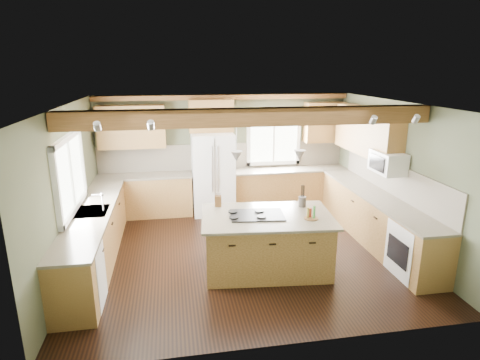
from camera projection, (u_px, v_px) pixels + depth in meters
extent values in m
plane|color=black|center=(244.00, 252.00, 7.12)|extent=(5.60, 5.60, 0.00)
plane|color=silver|center=(244.00, 104.00, 6.41)|extent=(5.60, 5.60, 0.00)
plane|color=#484D36|center=(224.00, 152.00, 9.13)|extent=(5.60, 0.00, 5.60)
plane|color=#484D36|center=(69.00, 191.00, 6.30)|extent=(0.00, 5.00, 5.00)
plane|color=#484D36|center=(396.00, 175.00, 7.22)|extent=(0.00, 5.00, 5.00)
cube|color=#4D3116|center=(252.00, 117.00, 5.85)|extent=(5.55, 0.26, 0.26)
cube|color=#4D3116|center=(224.00, 97.00, 8.70)|extent=(5.55, 0.20, 0.10)
cube|color=brown|center=(224.00, 156.00, 9.14)|extent=(5.58, 0.03, 0.58)
cube|color=brown|center=(393.00, 179.00, 7.29)|extent=(0.03, 3.70, 0.58)
cube|color=brown|center=(145.00, 196.00, 8.79)|extent=(2.02, 0.60, 0.88)
cube|color=brown|center=(144.00, 176.00, 8.66)|extent=(2.06, 0.64, 0.04)
cube|color=brown|center=(290.00, 189.00, 9.33)|extent=(2.62, 0.60, 0.88)
cube|color=brown|center=(290.00, 169.00, 9.20)|extent=(2.66, 0.64, 0.04)
cube|color=brown|center=(95.00, 238.00, 6.64)|extent=(0.60, 3.70, 0.88)
cube|color=brown|center=(92.00, 212.00, 6.51)|extent=(0.64, 3.74, 0.04)
cube|color=brown|center=(375.00, 219.00, 7.46)|extent=(0.60, 3.70, 0.88)
cube|color=brown|center=(377.00, 196.00, 7.33)|extent=(0.64, 3.74, 0.04)
cube|color=brown|center=(131.00, 127.00, 8.46)|extent=(1.40, 0.35, 0.90)
cube|color=brown|center=(211.00, 116.00, 8.69)|extent=(0.96, 0.35, 0.70)
cube|color=brown|center=(367.00, 131.00, 7.87)|extent=(0.35, 2.20, 0.90)
cube|color=brown|center=(324.00, 122.00, 9.17)|extent=(0.90, 0.35, 0.90)
cube|color=white|center=(69.00, 174.00, 6.29)|extent=(0.04, 1.60, 1.05)
cube|color=white|center=(273.00, 140.00, 9.23)|extent=(1.10, 0.04, 1.00)
cube|color=#262628|center=(92.00, 212.00, 6.51)|extent=(0.50, 0.65, 0.03)
cylinder|color=#B2B2B7|center=(103.00, 203.00, 6.50)|extent=(0.02, 0.02, 0.28)
cube|color=white|center=(79.00, 278.00, 5.41)|extent=(0.60, 0.60, 0.84)
cube|color=white|center=(415.00, 250.00, 6.23)|extent=(0.60, 0.72, 0.84)
cube|color=white|center=(388.00, 162.00, 7.07)|extent=(0.40, 0.70, 0.38)
cone|color=#B2B2B7|center=(237.00, 156.00, 6.02)|extent=(0.18, 0.18, 0.16)
cone|color=#B2B2B7|center=(300.00, 155.00, 6.09)|extent=(0.18, 0.18, 0.16)
cube|color=white|center=(213.00, 174.00, 8.83)|extent=(0.90, 0.74, 1.80)
cube|color=brown|center=(267.00, 243.00, 6.45)|extent=(2.03, 1.35, 0.88)
cube|color=brown|center=(267.00, 217.00, 6.32)|extent=(2.17, 1.49, 0.04)
cube|color=black|center=(257.00, 215.00, 6.30)|extent=(0.88, 0.63, 0.02)
cube|color=brown|center=(218.00, 201.00, 6.69)|extent=(0.12, 0.09, 0.19)
cylinder|color=#37322C|center=(302.00, 202.00, 6.70)|extent=(0.15, 0.15, 0.17)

